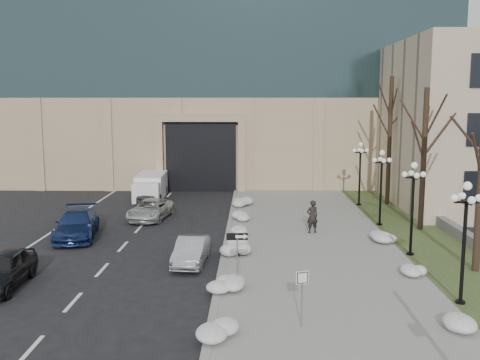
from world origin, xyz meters
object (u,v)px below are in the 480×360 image
at_px(box_truck, 151,187).
at_px(lamppost_b, 413,196).
at_px(car_a, 2,270).
at_px(car_e, 145,194).
at_px(car_c, 77,224).
at_px(lamppost_a, 465,227).
at_px(lamppost_d, 360,165).
at_px(keep_sign, 302,287).
at_px(lamppost_c, 381,178).
at_px(car_d, 150,210).
at_px(one_way_sign, 241,243).
at_px(car_b, 191,251).
at_px(pedestrian, 312,217).

distance_m(box_truck, lamppost_b, 22.78).
xyz_separation_m(car_a, car_e, (2.18, 19.02, -0.13)).
bearing_deg(box_truck, car_c, -101.05).
height_order(box_truck, lamppost_a, lamppost_a).
bearing_deg(lamppost_d, keep_sign, -105.91).
bearing_deg(lamppost_b, keep_sign, -125.16).
height_order(car_c, car_e, car_c).
xyz_separation_m(lamppost_b, lamppost_c, (0.00, 6.50, 0.00)).
bearing_deg(car_d, box_truck, 108.23).
distance_m(car_d, lamppost_d, 15.53).
bearing_deg(lamppost_c, lamppost_a, -90.00).
bearing_deg(box_truck, lamppost_b, -47.79).
bearing_deg(lamppost_c, one_way_sign, -125.78).
bearing_deg(car_a, lamppost_d, 41.43).
relative_size(keep_sign, lamppost_b, 0.43).
relative_size(car_c, box_truck, 0.88).
distance_m(one_way_sign, lamppost_d, 19.96).
xyz_separation_m(car_d, box_truck, (-1.45, 7.74, 0.28)).
height_order(car_d, lamppost_b, lamppost_b).
height_order(keep_sign, lamppost_a, lamppost_a).
bearing_deg(lamppost_c, car_b, -143.65).
bearing_deg(box_truck, lamppost_c, -33.52).
xyz_separation_m(car_c, keep_sign, (11.65, -12.21, 0.75)).
bearing_deg(pedestrian, keep_sign, 63.55).
xyz_separation_m(car_a, lamppost_b, (18.30, 4.88, 2.31)).
distance_m(one_way_sign, lamppost_c, 14.33).
distance_m(lamppost_a, lamppost_d, 19.50).
relative_size(car_b, car_d, 0.83).
distance_m(pedestrian, lamppost_c, 5.31).
relative_size(car_a, pedestrian, 2.32).
bearing_deg(keep_sign, car_a, 145.93).
bearing_deg(box_truck, one_way_sign, -72.81).
distance_m(car_c, car_d, 5.92).
distance_m(car_e, box_truck, 1.92).
distance_m(car_a, keep_sign, 12.73).
bearing_deg(car_b, lamppost_b, 10.46).
bearing_deg(car_b, box_truck, 109.51).
height_order(lamppost_a, lamppost_b, same).
distance_m(car_d, pedestrian, 10.93).
distance_m(keep_sign, lamppost_d, 22.75).
bearing_deg(car_e, lamppost_d, -17.98).
relative_size(car_c, keep_sign, 2.57).
xyz_separation_m(one_way_sign, lamppost_b, (8.36, 5.09, 1.07)).
relative_size(car_d, box_truck, 0.76).
distance_m(keep_sign, lamppost_a, 6.82).
distance_m(box_truck, lamppost_d, 16.47).
xyz_separation_m(car_e, pedestrian, (11.70, -9.80, 0.45)).
distance_m(car_c, pedestrian, 13.50).
xyz_separation_m(car_b, car_d, (-3.79, 9.74, 0.01)).
bearing_deg(lamppost_a, one_way_sign, 170.44).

